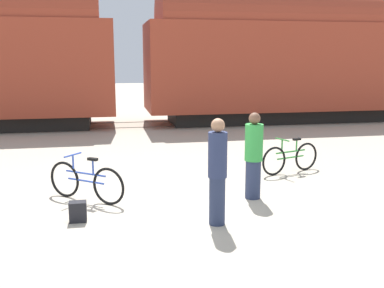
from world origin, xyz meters
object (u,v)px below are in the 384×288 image
object	(u,v)px
bicycle_green	(290,158)
bicycle_blue	(86,182)
freight_train	(130,52)
person_in_green	(254,156)
backpack	(78,212)
person_in_navy	(217,171)

from	to	relation	value
bicycle_green	bicycle_blue	bearing A→B (deg)	-165.04
freight_train	bicycle_blue	size ratio (longest dim) A/B	37.24
freight_train	person_in_green	distance (m)	10.40
person_in_green	backpack	size ratio (longest dim) A/B	4.90
bicycle_blue	person_in_navy	world-z (taller)	person_in_navy
person_in_navy	backpack	world-z (taller)	person_in_navy
bicycle_blue	bicycle_green	bearing A→B (deg)	14.96
freight_train	backpack	world-z (taller)	freight_train
freight_train	person_in_green	size ratio (longest dim) A/B	31.67
bicycle_green	backpack	world-z (taller)	bicycle_green
person_in_navy	backpack	size ratio (longest dim) A/B	5.13
freight_train	bicycle_blue	xyz separation A→B (m)	(-1.43, -9.60, -2.52)
bicycle_blue	person_in_navy	distance (m)	2.75
bicycle_green	person_in_navy	bearing A→B (deg)	-130.86
bicycle_blue	backpack	size ratio (longest dim) A/B	4.17
person_in_navy	bicycle_green	bearing A→B (deg)	3.80
freight_train	bicycle_green	world-z (taller)	freight_train
bicycle_green	backpack	size ratio (longest dim) A/B	4.68
person_in_green	backpack	distance (m)	3.38
bicycle_green	person_in_green	xyz separation A→B (m)	(-1.49, -1.68, 0.47)
bicycle_green	person_in_green	size ratio (longest dim) A/B	0.96
bicycle_blue	bicycle_green	size ratio (longest dim) A/B	0.89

